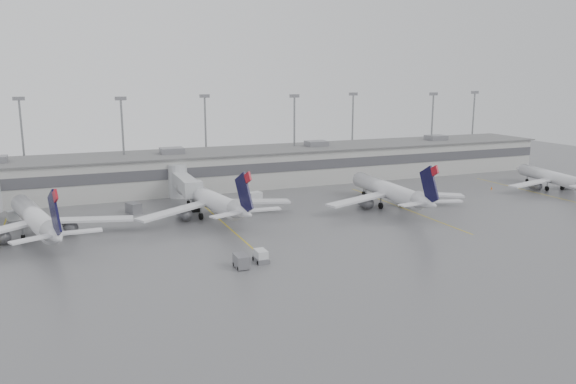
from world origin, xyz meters
name	(u,v)px	position (x,y,z in m)	size (l,w,h in m)	color
ground	(393,255)	(0.00, 0.00, 0.00)	(260.00, 260.00, 0.00)	#515154
terminal	(258,166)	(-0.01, 57.98, 4.17)	(152.00, 17.00, 9.45)	#B2B2AD
light_masts	(250,130)	(0.00, 63.75, 12.03)	(142.40, 8.00, 20.60)	gray
jet_bridge_right	(182,183)	(-20.50, 45.72, 3.87)	(4.00, 17.20, 7.00)	#A9ABAF
stand_markings	(320,216)	(0.00, 24.00, 0.01)	(105.25, 40.00, 0.01)	#C5AA0B
jet_far_left	(37,219)	(-46.85, 27.60, 3.25)	(28.13, 31.88, 10.45)	silver
jet_mid_left	(211,200)	(-18.42, 30.75, 3.28)	(28.77, 32.48, 10.56)	silver
jet_mid_right	(390,191)	(15.50, 25.49, 3.26)	(28.87, 32.42, 10.48)	silver
jet_far_right	(554,178)	(58.35, 26.17, 2.80)	(24.38, 27.58, 9.00)	silver
baggage_tug	(261,257)	(-18.41, 4.16, 0.67)	(1.73, 2.66, 1.71)	silver
baggage_cart	(241,261)	(-21.61, 2.96, 0.92)	(1.60, 2.75, 1.77)	slate
gse_uld_a	(14,215)	(-51.03, 42.08, 0.86)	(2.43, 1.62, 1.72)	silver
gse_uld_b	(255,197)	(-7.03, 40.13, 0.96)	(2.72, 1.81, 1.93)	silver
gse_uld_c	(371,191)	(17.97, 36.94, 0.80)	(2.25, 1.50, 1.59)	silver
gse_loader	(134,208)	(-30.94, 39.40, 0.94)	(1.89, 3.02, 1.89)	slate
cone_b	(239,212)	(-12.95, 31.64, 0.36)	(0.45, 0.45, 0.72)	orange
cone_c	(378,192)	(19.98, 37.28, 0.30)	(0.37, 0.37, 0.60)	orange
cone_d	(492,188)	(46.00, 31.73, 0.32)	(0.41, 0.41, 0.65)	orange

